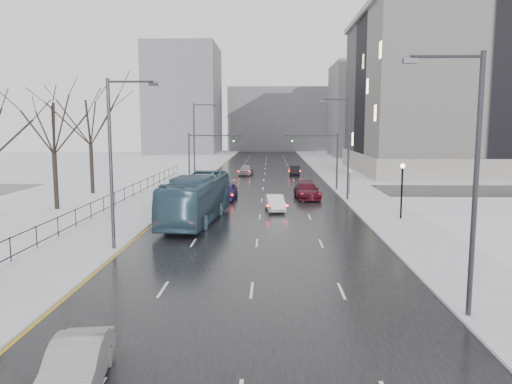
# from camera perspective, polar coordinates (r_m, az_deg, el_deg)

# --- Properties ---
(road) EXTENTS (16.00, 150.00, 0.04)m
(road) POSITION_cam_1_polar(r_m,az_deg,el_deg) (68.88, 0.92, 1.52)
(road) COLOR black
(road) RESTS_ON ground
(cross_road) EXTENTS (130.00, 10.00, 0.04)m
(cross_road) POSITION_cam_1_polar(r_m,az_deg,el_deg) (56.97, 0.78, 0.24)
(cross_road) COLOR black
(cross_road) RESTS_ON ground
(sidewalk_left) EXTENTS (5.00, 150.00, 0.16)m
(sidewalk_left) POSITION_cam_1_polar(r_m,az_deg,el_deg) (69.79, -7.73, 1.58)
(sidewalk_left) COLOR silver
(sidewalk_left) RESTS_ON ground
(sidewalk_right) EXTENTS (5.00, 150.00, 0.16)m
(sidewalk_right) POSITION_cam_1_polar(r_m,az_deg,el_deg) (69.56, 9.61, 1.52)
(sidewalk_right) COLOR silver
(sidewalk_right) RESTS_ON ground
(park_strip) EXTENTS (14.00, 150.00, 0.12)m
(park_strip) POSITION_cam_1_polar(r_m,az_deg,el_deg) (71.94, -15.22, 1.55)
(park_strip) COLOR white
(park_strip) RESTS_ON ground
(tree_park_d) EXTENTS (8.75, 8.75, 12.50)m
(tree_park_d) POSITION_cam_1_polar(r_m,az_deg,el_deg) (46.96, -21.77, -1.93)
(tree_park_d) COLOR black
(tree_park_d) RESTS_ON ground
(tree_park_e) EXTENTS (9.45, 9.45, 13.50)m
(tree_park_e) POSITION_cam_1_polar(r_m,az_deg,el_deg) (56.30, -18.14, -0.25)
(tree_park_e) COLOR black
(tree_park_e) RESTS_ON ground
(iron_fence) EXTENTS (0.06, 70.00, 1.30)m
(iron_fence) POSITION_cam_1_polar(r_m,az_deg,el_deg) (41.39, -17.90, -1.70)
(iron_fence) COLOR black
(iron_fence) RESTS_ON sidewalk_left
(streetlight_r_near) EXTENTS (2.95, 0.25, 10.00)m
(streetlight_r_near) POSITION_cam_1_polar(r_m,az_deg,el_deg) (19.98, 23.27, 2.03)
(streetlight_r_near) COLOR #2D2D33
(streetlight_r_near) RESTS_ON ground
(streetlight_r_mid) EXTENTS (2.95, 0.25, 10.00)m
(streetlight_r_mid) POSITION_cam_1_polar(r_m,az_deg,el_deg) (49.08, 10.28, 5.49)
(streetlight_r_mid) COLOR #2D2D33
(streetlight_r_mid) RESTS_ON ground
(streetlight_l_near) EXTENTS (2.95, 0.25, 10.00)m
(streetlight_l_near) POSITION_cam_1_polar(r_m,az_deg,el_deg) (29.91, -15.87, 4.02)
(streetlight_l_near) COLOR #2D2D33
(streetlight_l_near) RESTS_ON ground
(streetlight_l_far) EXTENTS (2.95, 0.25, 10.00)m
(streetlight_l_far) POSITION_cam_1_polar(r_m,az_deg,el_deg) (61.17, -6.87, 5.95)
(streetlight_l_far) COLOR #2D2D33
(streetlight_l_far) RESTS_ON ground
(lamppost_r_mid) EXTENTS (0.36, 0.36, 4.28)m
(lamppost_r_mid) POSITION_cam_1_polar(r_m,az_deg,el_deg) (40.06, 16.35, 1.00)
(lamppost_r_mid) COLOR black
(lamppost_r_mid) RESTS_ON sidewalk_right
(mast_signal_right) EXTENTS (6.10, 0.33, 6.50)m
(mast_signal_right) POSITION_cam_1_polar(r_m,az_deg,el_deg) (56.96, 8.20, 4.29)
(mast_signal_right) COLOR #2D2D33
(mast_signal_right) RESTS_ON ground
(mast_signal_left) EXTENTS (6.10, 0.33, 6.50)m
(mast_signal_left) POSITION_cam_1_polar(r_m,az_deg,el_deg) (57.16, -6.60, 4.33)
(mast_signal_left) COLOR #2D2D33
(mast_signal_left) RESTS_ON ground
(no_uturn_sign) EXTENTS (0.60, 0.06, 2.70)m
(no_uturn_sign) POSITION_cam_1_polar(r_m,az_deg,el_deg) (53.40, 10.65, 2.07)
(no_uturn_sign) COLOR #2D2D33
(no_uturn_sign) RESTS_ON sidewalk_right
(civic_building) EXTENTS (41.00, 31.00, 24.80)m
(civic_building) POSITION_cam_1_polar(r_m,az_deg,el_deg) (87.54, 24.95, 9.46)
(civic_building) COLOR gray
(civic_building) RESTS_ON ground
(bldg_far_right) EXTENTS (24.00, 20.00, 22.00)m
(bldg_far_right) POSITION_cam_1_polar(r_m,az_deg,el_deg) (126.50, 14.19, 9.06)
(bldg_far_right) COLOR slate
(bldg_far_right) RESTS_ON ground
(bldg_far_left) EXTENTS (18.00, 22.00, 28.00)m
(bldg_far_left) POSITION_cam_1_polar(r_m,az_deg,el_deg) (135.58, -8.23, 10.37)
(bldg_far_left) COLOR slate
(bldg_far_left) RESTS_ON ground
(bldg_far_center) EXTENTS (30.00, 18.00, 18.00)m
(bldg_far_center) POSITION_cam_1_polar(r_m,az_deg,el_deg) (148.53, 2.85, 8.26)
(bldg_far_center) COLOR slate
(bldg_far_center) RESTS_ON ground
(sedan_left_near) EXTENTS (1.99, 4.30, 1.36)m
(sedan_left_near) POSITION_cam_1_polar(r_m,az_deg,el_deg) (15.50, -19.87, -18.19)
(sedan_left_near) COLOR gray
(sedan_left_near) RESTS_ON road
(bus) EXTENTS (4.07, 12.91, 3.54)m
(bus) POSITION_cam_1_polar(r_m,az_deg,el_deg) (38.37, -6.80, -0.73)
(bus) COLOR #335165
(bus) RESTS_ON road
(sedan_center_near) EXTENTS (2.10, 4.86, 1.63)m
(sedan_center_near) POSITION_cam_1_polar(r_m,az_deg,el_deg) (49.68, -3.38, 0.11)
(sedan_center_near) COLOR #2A1C55
(sedan_center_near) RESTS_ON road
(sedan_right_near) EXTENTS (1.87, 4.28, 1.37)m
(sedan_right_near) POSITION_cam_1_polar(r_m,az_deg,el_deg) (43.03, 2.18, -1.24)
(sedan_right_near) COLOR white
(sedan_right_near) RESTS_ON road
(sedan_right_far) EXTENTS (2.69, 5.68, 1.60)m
(sedan_right_far) POSITION_cam_1_polar(r_m,az_deg,el_deg) (50.31, 5.85, 0.15)
(sedan_right_far) COLOR #490C1A
(sedan_right_far) RESTS_ON road
(sedan_center_far) EXTENTS (2.32, 4.84, 1.59)m
(sedan_center_far) POSITION_cam_1_polar(r_m,az_deg,el_deg) (73.98, -1.14, 2.58)
(sedan_center_far) COLOR gray
(sedan_center_far) RESTS_ON road
(sedan_right_distant) EXTENTS (1.72, 4.22, 1.36)m
(sedan_right_distant) POSITION_cam_1_polar(r_m,az_deg,el_deg) (74.02, 4.46, 2.47)
(sedan_right_distant) COLOR black
(sedan_right_distant) RESTS_ON road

